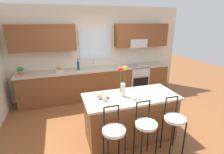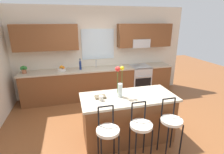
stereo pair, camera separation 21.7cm
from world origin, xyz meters
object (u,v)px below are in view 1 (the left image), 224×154
at_px(cookbook, 103,97).
at_px(bottle_olive_oil, 78,66).
at_px(bar_stool_middle, 146,127).
at_px(mug_ceramic, 105,98).
at_px(bar_stool_near, 114,133).
at_px(potted_plant_small, 20,70).
at_px(kitchen_island, 130,117).
at_px(fruit_bowl_oranges, 59,70).
at_px(bar_stool_far, 174,121).
at_px(flower_vase, 123,82).
at_px(oven_range, 137,79).

relative_size(cookbook, bottle_olive_oil, 0.61).
bearing_deg(bar_stool_middle, mug_ceramic, 133.52).
distance_m(bar_stool_near, potted_plant_small, 3.25).
height_order(mug_ceramic, cookbook, mug_ceramic).
distance_m(kitchen_island, potted_plant_small, 3.14).
bearing_deg(fruit_bowl_oranges, bar_stool_far, -56.67).
bearing_deg(bar_stool_far, fruit_bowl_oranges, 123.33).
relative_size(bottle_olive_oil, potted_plant_small, 1.54).
height_order(bar_stool_near, flower_vase, flower_vase).
bearing_deg(mug_ceramic, kitchen_island, 5.91).
xyz_separation_m(fruit_bowl_oranges, bottle_olive_oil, (0.53, -0.00, 0.08)).
bearing_deg(potted_plant_small, bar_stool_near, -58.38).
bearing_deg(fruit_bowl_oranges, cookbook, -70.49).
distance_m(flower_vase, potted_plant_small, 2.95).
xyz_separation_m(kitchen_island, bar_stool_middle, (-0.00, -0.62, 0.17)).
xyz_separation_m(bar_stool_middle, mug_ceramic, (-0.54, 0.57, 0.33)).
bearing_deg(potted_plant_small, fruit_bowl_oranges, 0.16).
relative_size(kitchen_island, potted_plant_small, 8.45).
relative_size(bar_stool_far, flower_vase, 1.77).
bearing_deg(bar_stool_middle, bottle_olive_oil, 104.80).
bearing_deg(bar_stool_near, bar_stool_middle, 0.00).
height_order(kitchen_island, bar_stool_far, bar_stool_far).
distance_m(bar_stool_far, flower_vase, 1.12).
bearing_deg(bar_stool_near, flower_vase, 59.34).
relative_size(bar_stool_far, mug_ceramic, 11.58).
bearing_deg(bar_stool_far, bar_stool_near, 180.00).
bearing_deg(fruit_bowl_oranges, kitchen_island, -59.41).
xyz_separation_m(bottle_olive_oil, potted_plant_small, (-1.51, 0.00, -0.01)).
distance_m(oven_range, mug_ceramic, 2.78).
xyz_separation_m(flower_vase, bottle_olive_oil, (-0.56, 2.10, -0.15)).
relative_size(cookbook, potted_plant_small, 0.94).
xyz_separation_m(oven_range, mug_ceramic, (-1.68, -2.15, 0.51)).
xyz_separation_m(bar_stool_near, bar_stool_middle, (0.55, 0.00, 0.00)).
bearing_deg(flower_vase, cookbook, 172.67).
distance_m(kitchen_island, bar_stool_far, 0.85).
relative_size(oven_range, bottle_olive_oil, 2.81).
xyz_separation_m(kitchen_island, fruit_bowl_oranges, (-1.26, 2.12, 0.51)).
distance_m(oven_range, bottle_olive_oil, 1.96).
relative_size(bar_stool_near, bar_stool_middle, 1.00).
height_order(oven_range, potted_plant_small, potted_plant_small).
height_order(bar_stool_far, fruit_bowl_oranges, fruit_bowl_oranges).
xyz_separation_m(oven_range, kitchen_island, (-1.15, -2.10, 0.00)).
distance_m(oven_range, kitchen_island, 2.39).
bearing_deg(mug_ceramic, oven_range, 51.94).
bearing_deg(flower_vase, bar_stool_middle, -75.32).
distance_m(bar_stool_near, bar_stool_middle, 0.55).
distance_m(bar_stool_near, flower_vase, 0.94).
bearing_deg(flower_vase, fruit_bowl_oranges, 117.35).
relative_size(bar_stool_middle, bar_stool_far, 1.00).
distance_m(bar_stool_middle, potted_plant_small, 3.56).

